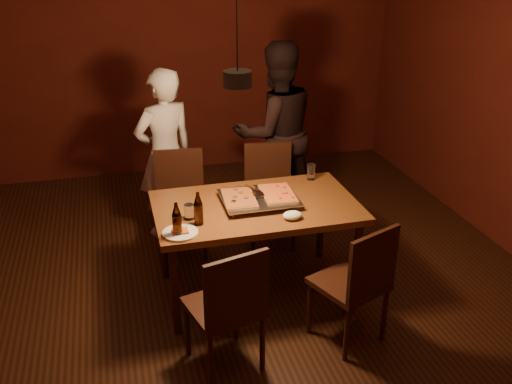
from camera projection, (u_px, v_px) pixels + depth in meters
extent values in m
plane|color=#3A1D10|center=(241.00, 311.00, 4.25)|extent=(6.00, 6.00, 0.00)
plane|color=#5D1C15|center=(176.00, 50.00, 6.32)|extent=(5.00, 0.00, 5.00)
cube|color=brown|center=(256.00, 207.00, 4.22)|extent=(1.50, 0.90, 0.05)
cylinder|color=#38190F|center=(175.00, 291.00, 3.89)|extent=(0.06, 0.06, 0.70)
cylinder|color=#38190F|center=(357.00, 264.00, 4.20)|extent=(0.06, 0.06, 0.70)
cylinder|color=#38190F|center=(163.00, 240.00, 4.54)|extent=(0.06, 0.06, 0.70)
cylinder|color=#38190F|center=(321.00, 220.00, 4.85)|extent=(0.06, 0.06, 0.70)
cube|color=#38190F|center=(181.00, 208.00, 4.88)|extent=(0.46, 0.46, 0.04)
cube|color=#38190F|center=(179.00, 174.00, 4.96)|extent=(0.42, 0.07, 0.45)
cube|color=#38190F|center=(271.00, 199.00, 5.04)|extent=(0.47, 0.47, 0.04)
cube|color=#38190F|center=(268.00, 166.00, 5.11)|extent=(0.42, 0.08, 0.45)
cube|color=#38190F|center=(223.00, 307.00, 3.58)|extent=(0.51, 0.51, 0.04)
cube|color=#38190F|center=(237.00, 290.00, 3.33)|extent=(0.41, 0.14, 0.45)
cube|color=#38190F|center=(349.00, 284.00, 3.82)|extent=(0.55, 0.55, 0.04)
cube|color=#38190F|center=(373.00, 265.00, 3.59)|extent=(0.40, 0.18, 0.45)
cube|color=silver|center=(259.00, 200.00, 4.22)|extent=(0.58, 0.48, 0.05)
cube|color=maroon|center=(239.00, 198.00, 4.18)|extent=(0.26, 0.38, 0.02)
cube|color=gold|center=(278.00, 193.00, 4.25)|extent=(0.25, 0.37, 0.02)
cylinder|color=black|center=(177.00, 225.00, 3.74)|extent=(0.06, 0.06, 0.15)
cone|color=black|center=(176.00, 209.00, 3.69)|extent=(0.06, 0.06, 0.09)
cylinder|color=black|center=(199.00, 214.00, 3.89)|extent=(0.06, 0.06, 0.15)
cone|color=black|center=(198.00, 198.00, 3.84)|extent=(0.06, 0.06, 0.09)
cylinder|color=silver|center=(189.00, 212.00, 3.97)|extent=(0.07, 0.07, 0.11)
cylinder|color=silver|center=(311.00, 172.00, 4.61)|extent=(0.06, 0.06, 0.13)
cylinder|color=white|center=(180.00, 233.00, 3.79)|extent=(0.24, 0.24, 0.02)
cube|color=gold|center=(180.00, 231.00, 3.78)|extent=(0.11, 0.09, 0.01)
ellipsoid|color=white|center=(292.00, 215.00, 3.98)|extent=(0.14, 0.11, 0.06)
imported|color=white|center=(165.00, 155.00, 5.09)|extent=(0.66, 0.55, 1.55)
imported|color=black|center=(276.00, 133.00, 5.39)|extent=(0.91, 0.74, 1.72)
cylinder|color=black|center=(238.00, 79.00, 3.53)|extent=(0.18, 0.18, 0.10)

